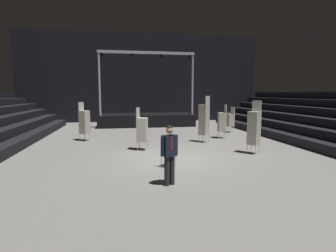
# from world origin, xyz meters

# --- Properties ---
(ground_plane) EXTENTS (22.00, 30.00, 0.10)m
(ground_plane) POSITION_xyz_m (0.00, 0.00, -0.05)
(ground_plane) COLOR slate
(arena_end_wall) EXTENTS (22.00, 0.30, 8.00)m
(arena_end_wall) POSITION_xyz_m (0.00, 15.00, 4.00)
(arena_end_wall) COLOR black
(arena_end_wall) RESTS_ON ground_plane
(stage_riser) EXTENTS (7.54, 2.98, 5.72)m
(stage_riser) POSITION_xyz_m (-0.00, 11.43, 0.58)
(stage_riser) COLOR black
(stage_riser) RESTS_ON ground_plane
(man_with_tie) EXTENTS (0.55, 0.38, 1.72)m
(man_with_tie) POSITION_xyz_m (-0.64, -3.02, 0.98)
(man_with_tie) COLOR black
(man_with_tie) RESTS_ON ground_plane
(chair_stack_front_left) EXTENTS (0.61, 0.61, 2.14)m
(chair_stack_front_left) POSITION_xyz_m (-3.99, 4.93, 1.07)
(chair_stack_front_left) COLOR #B2B5BA
(chair_stack_front_left) RESTS_ON ground_plane
(chair_stack_front_right) EXTENTS (0.62, 0.62, 2.31)m
(chair_stack_front_right) POSITION_xyz_m (3.67, 0.38, 1.15)
(chair_stack_front_right) COLOR #B2B5BA
(chair_stack_front_right) RESTS_ON ground_plane
(chair_stack_mid_left) EXTENTS (0.50, 0.50, 1.96)m
(chair_stack_mid_left) POSITION_xyz_m (3.81, 4.51, 0.98)
(chair_stack_mid_left) COLOR #B2B5BA
(chair_stack_mid_left) RESTS_ON ground_plane
(chair_stack_mid_right) EXTENTS (0.56, 0.56, 1.96)m
(chair_stack_mid_right) POSITION_xyz_m (-1.05, 1.94, 0.98)
(chair_stack_mid_right) COLOR #B2B5BA
(chair_stack_mid_right) RESTS_ON ground_plane
(chair_stack_mid_centre) EXTENTS (0.52, 0.52, 1.71)m
(chair_stack_mid_centre) POSITION_xyz_m (5.22, 6.70, 0.86)
(chair_stack_mid_centre) COLOR #B2B5BA
(chair_stack_mid_centre) RESTS_ON ground_plane
(chair_stack_rear_left) EXTENTS (0.62, 0.62, 2.48)m
(chair_stack_rear_left) POSITION_xyz_m (2.37, 3.40, 1.24)
(chair_stack_rear_left) COLOR #B2B5BA
(chair_stack_rear_left) RESTS_ON ground_plane
(loose_chair_near_man) EXTENTS (0.62, 0.62, 0.95)m
(loose_chair_near_man) POSITION_xyz_m (-0.38, -1.15, 0.53)
(loose_chair_near_man) COLOR #B2B5BA
(loose_chair_near_man) RESTS_ON ground_plane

